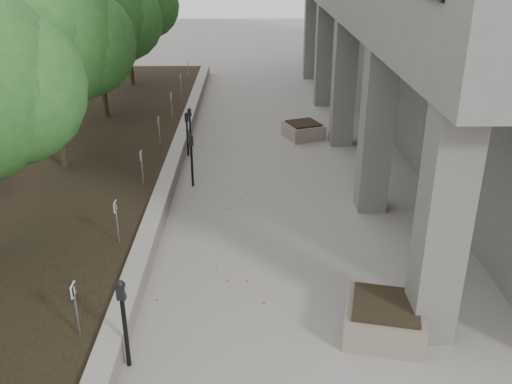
{
  "coord_description": "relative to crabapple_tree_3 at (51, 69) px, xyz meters",
  "views": [
    {
      "loc": [
        0.37,
        -6.84,
        6.14
      ],
      "look_at": [
        0.52,
        4.98,
        0.9
      ],
      "focal_mm": 39.57,
      "sensor_mm": 36.0,
      "label": 1
    }
  ],
  "objects": [
    {
      "name": "planter_front",
      "position": [
        7.45,
        -7.0,
        -2.81
      ],
      "size": [
        1.57,
        1.57,
        0.61
      ],
      "primitive_type": null,
      "rotation": [
        0.0,
        0.0,
        -0.22
      ],
      "color": "gray",
      "rests_on": "ground"
    },
    {
      "name": "parking_meter_4",
      "position": [
        3.25,
        1.88,
        -2.42
      ],
      "size": [
        0.15,
        0.12,
        1.4
      ],
      "primitive_type": null,
      "rotation": [
        0.0,
        0.0,
        0.16
      ],
      "color": "black",
      "rests_on": "ground"
    },
    {
      "name": "parking_sign_3",
      "position": [
        2.45,
        -4.5,
        -2.24
      ],
      "size": [
        0.04,
        0.22,
        0.96
      ],
      "primitive_type": null,
      "color": "black",
      "rests_on": "planting_bed"
    },
    {
      "name": "parking_sign_5",
      "position": [
        2.45,
        1.5,
        -2.24
      ],
      "size": [
        0.04,
        0.22,
        0.96
      ],
      "primitive_type": null,
      "color": "black",
      "rests_on": "planting_bed"
    },
    {
      "name": "parking_meter_5",
      "position": [
        3.25,
        2.77,
        -2.48
      ],
      "size": [
        0.14,
        0.12,
        1.29
      ],
      "primitive_type": null,
      "rotation": [
        0.0,
        0.0,
        -0.24
      ],
      "color": "black",
      "rests_on": "ground"
    },
    {
      "name": "parking_meter_3",
      "position": [
        3.61,
        -0.55,
        -2.38
      ],
      "size": [
        0.16,
        0.13,
        1.48
      ],
      "primitive_type": null,
      "rotation": [
        0.0,
        0.0,
        0.18
      ],
      "color": "black",
      "rests_on": "ground"
    },
    {
      "name": "ground",
      "position": [
        4.8,
        -8.0,
        -3.12
      ],
      "size": [
        90.0,
        90.0,
        0.0
      ],
      "primitive_type": "plane",
      "color": "gray",
      "rests_on": "ground"
    },
    {
      "name": "parking_sign_4",
      "position": [
        2.45,
        -1.5,
        -2.24
      ],
      "size": [
        0.04,
        0.22,
        0.96
      ],
      "primitive_type": null,
      "color": "black",
      "rests_on": "planting_bed"
    },
    {
      "name": "retaining_wall",
      "position": [
        2.97,
        1.0,
        -2.87
      ],
      "size": [
        0.39,
        26.0,
        0.5
      ],
      "primitive_type": null,
      "color": "gray",
      "rests_on": "ground"
    },
    {
      "name": "parking_sign_7",
      "position": [
        2.45,
        7.5,
        -2.24
      ],
      "size": [
        0.04,
        0.22,
        0.96
      ],
      "primitive_type": null,
      "color": "black",
      "rests_on": "planting_bed"
    },
    {
      "name": "parking_sign_6",
      "position": [
        2.45,
        4.5,
        -2.24
      ],
      "size": [
        0.04,
        0.22,
        0.96
      ],
      "primitive_type": null,
      "color": "black",
      "rests_on": "planting_bed"
    },
    {
      "name": "parking_meter_2",
      "position": [
        3.25,
        -7.76,
        -2.33
      ],
      "size": [
        0.16,
        0.11,
        1.58
      ],
      "primitive_type": null,
      "rotation": [
        0.0,
        0.0,
        -0.02
      ],
      "color": "black",
      "rests_on": "ground"
    },
    {
      "name": "crabapple_tree_5",
      "position": [
        0.0,
        10.0,
        0.0
      ],
      "size": [
        4.6,
        4.0,
        5.44
      ],
      "primitive_type": null,
      "color": "#266024",
      "rests_on": "planting_bed"
    },
    {
      "name": "crabapple_tree_3",
      "position": [
        0.0,
        0.0,
        0.0
      ],
      "size": [
        4.6,
        4.0,
        5.44
      ],
      "primitive_type": null,
      "color": "#266024",
      "rests_on": "planting_bed"
    },
    {
      "name": "parking_sign_2",
      "position": [
        2.45,
        -7.5,
        -2.24
      ],
      "size": [
        0.04,
        0.22,
        0.96
      ],
      "primitive_type": null,
      "color": "black",
      "rests_on": "planting_bed"
    },
    {
      "name": "parking_sign_8",
      "position": [
        2.45,
        10.5,
        -2.24
      ],
      "size": [
        0.04,
        0.22,
        0.96
      ],
      "primitive_type": null,
      "color": "black",
      "rests_on": "planting_bed"
    },
    {
      "name": "berry_scatter",
      "position": [
        4.7,
        -3.0,
        -3.11
      ],
      "size": [
        3.3,
        14.1,
        0.02
      ],
      "primitive_type": null,
      "color": "maroon",
      "rests_on": "ground"
    },
    {
      "name": "planting_bed",
      "position": [
        -0.7,
        1.0,
        -2.92
      ],
      "size": [
        7.0,
        26.0,
        0.4
      ],
      "primitive_type": "cube",
      "color": "#2D2416",
      "rests_on": "ground"
    },
    {
      "name": "crabapple_tree_4",
      "position": [
        0.0,
        5.0,
        0.0
      ],
      "size": [
        4.6,
        4.0,
        5.44
      ],
      "primitive_type": null,
      "color": "#266024",
      "rests_on": "planting_bed"
    },
    {
      "name": "planter_back",
      "position": [
        7.02,
        3.62,
        -2.85
      ],
      "size": [
        1.49,
        1.49,
        0.54
      ],
      "primitive_type": null,
      "rotation": [
        0.0,
        0.0,
        0.36
      ],
      "color": "gray",
      "rests_on": "ground"
    }
  ]
}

